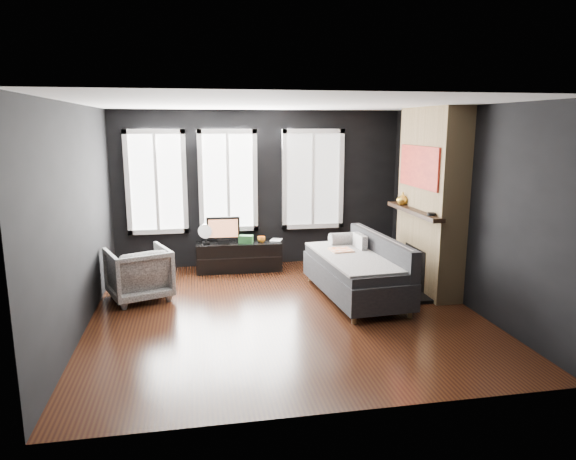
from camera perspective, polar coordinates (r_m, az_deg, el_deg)
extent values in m
plane|color=black|center=(6.93, -0.37, -9.06)|extent=(5.00, 5.00, 0.00)
plane|color=white|center=(6.49, -0.40, 13.84)|extent=(5.00, 5.00, 0.00)
cube|color=black|center=(9.03, -3.18, 4.60)|extent=(5.00, 0.02, 2.70)
cube|color=black|center=(6.62, -22.20, 1.21)|extent=(0.02, 5.00, 2.70)
cube|color=black|center=(7.43, 18.98, 2.49)|extent=(0.02, 5.00, 2.70)
cube|color=gray|center=(7.81, 7.99, -1.83)|extent=(0.11, 0.38, 0.38)
imported|color=white|center=(7.61, -16.27, -4.38)|extent=(1.02, 0.99, 0.83)
imported|color=orange|center=(8.70, -2.98, -0.95)|extent=(0.15, 0.12, 0.13)
imported|color=#9D957E|center=(8.83, -1.91, -0.37)|extent=(0.18, 0.09, 0.25)
cube|color=#2C6B32|center=(8.68, -4.70, -1.02)|extent=(0.27, 0.21, 0.13)
imported|color=#C28233|center=(8.17, 12.61, 3.41)|extent=(0.21, 0.21, 0.19)
cylinder|color=black|center=(7.28, 15.64, 1.71)|extent=(0.13, 0.13, 0.04)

